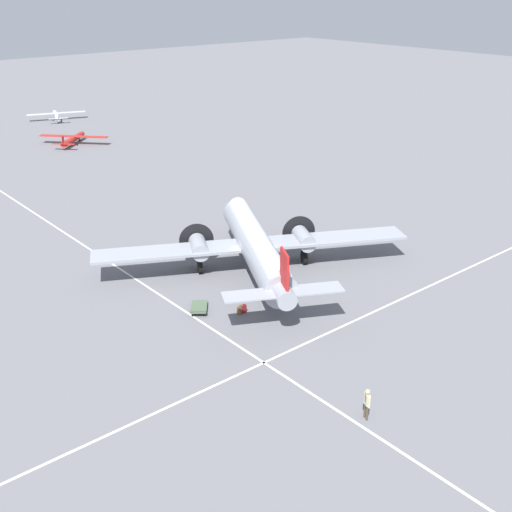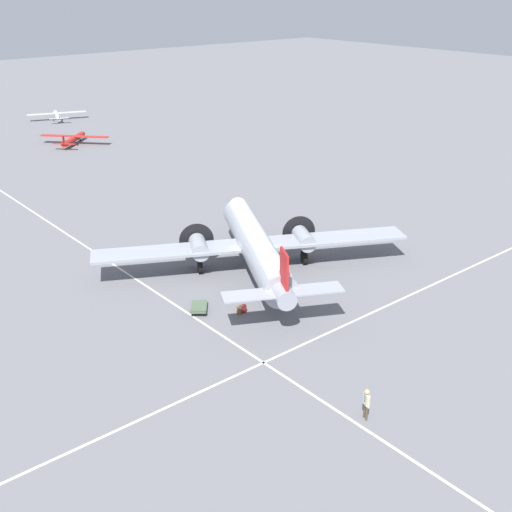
% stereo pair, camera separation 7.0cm
% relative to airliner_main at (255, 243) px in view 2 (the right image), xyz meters
% --- Properties ---
extents(ground_plane, '(300.00, 300.00, 0.00)m').
position_rel_airliner_main_xyz_m(ground_plane, '(0.17, 0.32, -2.37)').
color(ground_plane, slate).
extents(apron_line_eastwest, '(120.00, 0.16, 0.01)m').
position_rel_airliner_main_xyz_m(apron_line_eastwest, '(0.17, 9.84, -2.37)').
color(apron_line_eastwest, silver).
rests_on(apron_line_eastwest, ground_plane).
extents(apron_line_northsouth, '(0.16, 120.00, 0.01)m').
position_rel_airliner_main_xyz_m(apron_line_northsouth, '(7.51, 0.32, -2.37)').
color(apron_line_northsouth, silver).
rests_on(apron_line_northsouth, ground_plane).
extents(airliner_main, '(22.18, 17.49, 5.30)m').
position_rel_airliner_main_xyz_m(airliner_main, '(0.00, 0.00, 0.00)').
color(airliner_main, '#9399A3').
rests_on(airliner_main, ground_plane).
extents(crew_foreground, '(0.34, 0.56, 1.75)m').
position_rel_airliner_main_xyz_m(crew_foreground, '(6.88, 16.99, -1.30)').
color(crew_foreground, '#473D2D').
rests_on(crew_foreground, ground_plane).
extents(suitcase_near_door, '(0.44, 0.18, 0.63)m').
position_rel_airliner_main_xyz_m(suitcase_near_door, '(4.91, 4.39, -2.07)').
color(suitcase_near_door, brown).
rests_on(suitcase_near_door, ground_plane).
extents(suitcase_upright_spare, '(0.41, 0.19, 0.62)m').
position_rel_airliner_main_xyz_m(suitcase_upright_spare, '(4.66, 4.41, -2.08)').
color(suitcase_upright_spare, maroon).
rests_on(suitcase_upright_spare, ground_plane).
extents(baggage_cart, '(1.99, 2.13, 0.56)m').
position_rel_airliner_main_xyz_m(baggage_cart, '(6.75, 2.31, -2.09)').
color(baggage_cart, '#4C6047').
rests_on(baggage_cart, ground_plane).
extents(light_aircraft_distant, '(8.68, 6.66, 1.76)m').
position_rel_airliner_main_xyz_m(light_aircraft_distant, '(-12.38, -63.40, -1.60)').
color(light_aircraft_distant, '#B7BCC6').
rests_on(light_aircraft_distant, ground_plane).
extents(light_aircraft_taxiing, '(7.20, 7.50, 1.83)m').
position_rel_airliner_main_xyz_m(light_aircraft_taxiing, '(-7.36, -46.67, -1.58)').
color(light_aircraft_taxiing, '#B2231E').
rests_on(light_aircraft_taxiing, ground_plane).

